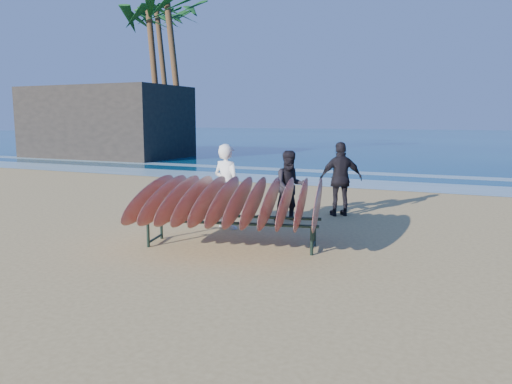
# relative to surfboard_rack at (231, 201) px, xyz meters

# --- Properties ---
(ground) EXTENTS (120.00, 120.00, 0.00)m
(ground) POSITION_rel_surfboard_rack_xyz_m (0.25, -0.28, -0.85)
(ground) COLOR tan
(ground) RESTS_ON ground
(ocean) EXTENTS (160.00, 160.00, 0.00)m
(ocean) POSITION_rel_surfboard_rack_xyz_m (0.25, 54.72, -0.84)
(ocean) COLOR navy
(ocean) RESTS_ON ground
(foam_near) EXTENTS (160.00, 160.00, 0.00)m
(foam_near) POSITION_rel_surfboard_rack_xyz_m (0.25, 9.72, -0.84)
(foam_near) COLOR white
(foam_near) RESTS_ON ground
(foam_far) EXTENTS (160.00, 160.00, 0.00)m
(foam_far) POSITION_rel_surfboard_rack_xyz_m (0.25, 13.22, -0.84)
(foam_far) COLOR white
(foam_far) RESTS_ON ground
(surfboard_rack) EXTENTS (3.69, 3.28, 1.32)m
(surfboard_rack) POSITION_rel_surfboard_rack_xyz_m (0.00, 0.00, 0.00)
(surfboard_rack) COLOR #1C2D25
(surfboard_rack) RESTS_ON ground
(person_white) EXTENTS (0.73, 0.57, 1.79)m
(person_white) POSITION_rel_surfboard_rack_xyz_m (-0.79, 1.33, 0.05)
(person_white) COLOR white
(person_white) RESTS_ON ground
(person_dark_a) EXTENTS (0.99, 0.95, 1.61)m
(person_dark_a) POSITION_rel_surfboard_rack_xyz_m (0.19, 2.54, -0.04)
(person_dark_a) COLOR black
(person_dark_a) RESTS_ON ground
(person_dark_b) EXTENTS (1.11, 0.91, 1.77)m
(person_dark_b) POSITION_rel_surfboard_rack_xyz_m (1.04, 3.67, 0.04)
(person_dark_b) COLOR black
(person_dark_b) RESTS_ON ground
(building) EXTENTS (9.36, 5.20, 4.16)m
(building) POSITION_rel_surfboard_rack_xyz_m (-16.67, 15.93, 1.23)
(building) COLOR #2D2823
(building) RESTS_ON ground
(palm_left) EXTENTS (5.20, 5.20, 8.90)m
(palm_left) POSITION_rel_surfboard_rack_xyz_m (-14.19, 17.54, 7.16)
(palm_left) COLOR brown
(palm_left) RESTS_ON ground
(palm_mid) EXTENTS (5.20, 5.20, 9.24)m
(palm_mid) POSITION_rel_surfboard_rack_xyz_m (-12.57, 17.32, 7.51)
(palm_mid) COLOR brown
(palm_mid) RESTS_ON ground
(palm_right) EXTENTS (5.20, 5.20, 9.84)m
(palm_right) POSITION_rel_surfboard_rack_xyz_m (-16.30, 21.55, 8.10)
(palm_right) COLOR brown
(palm_right) RESTS_ON ground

